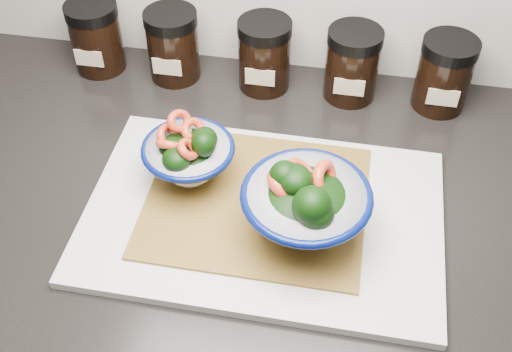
% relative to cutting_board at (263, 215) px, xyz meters
% --- Properties ---
extents(countertop, '(3.50, 0.60, 0.04)m').
position_rel_cutting_board_xyz_m(countertop, '(0.02, 0.03, -0.03)').
color(countertop, black).
rests_on(countertop, cabinet).
extents(cutting_board, '(0.45, 0.30, 0.01)m').
position_rel_cutting_board_xyz_m(cutting_board, '(0.00, 0.00, 0.00)').
color(cutting_board, silver).
rests_on(cutting_board, countertop).
extents(bamboo_mat, '(0.28, 0.24, 0.00)m').
position_rel_cutting_board_xyz_m(bamboo_mat, '(-0.01, 0.02, 0.01)').
color(bamboo_mat, olive).
rests_on(bamboo_mat, cutting_board).
extents(bowl_left, '(0.12, 0.12, 0.10)m').
position_rel_cutting_board_xyz_m(bowl_left, '(-0.11, 0.04, 0.05)').
color(bowl_left, white).
rests_on(bowl_left, bamboo_mat).
extents(bowl_right, '(0.16, 0.16, 0.11)m').
position_rel_cutting_board_xyz_m(bowl_right, '(0.05, -0.03, 0.06)').
color(bowl_right, white).
rests_on(bowl_right, bamboo_mat).
extents(spice_jar_a, '(0.08, 0.08, 0.11)m').
position_rel_cutting_board_xyz_m(spice_jar_a, '(-0.32, 0.27, 0.05)').
color(spice_jar_a, black).
rests_on(spice_jar_a, countertop).
extents(spice_jar_b, '(0.08, 0.08, 0.11)m').
position_rel_cutting_board_xyz_m(spice_jar_b, '(-0.19, 0.27, 0.05)').
color(spice_jar_b, black).
rests_on(spice_jar_b, countertop).
extents(spice_jar_c, '(0.08, 0.08, 0.11)m').
position_rel_cutting_board_xyz_m(spice_jar_c, '(-0.05, 0.27, 0.05)').
color(spice_jar_c, black).
rests_on(spice_jar_c, countertop).
extents(spice_jar_d, '(0.08, 0.08, 0.11)m').
position_rel_cutting_board_xyz_m(spice_jar_d, '(0.09, 0.27, 0.05)').
color(spice_jar_d, black).
rests_on(spice_jar_d, countertop).
extents(spice_jar_e, '(0.08, 0.08, 0.11)m').
position_rel_cutting_board_xyz_m(spice_jar_e, '(0.22, 0.27, 0.05)').
color(spice_jar_e, black).
rests_on(spice_jar_e, countertop).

